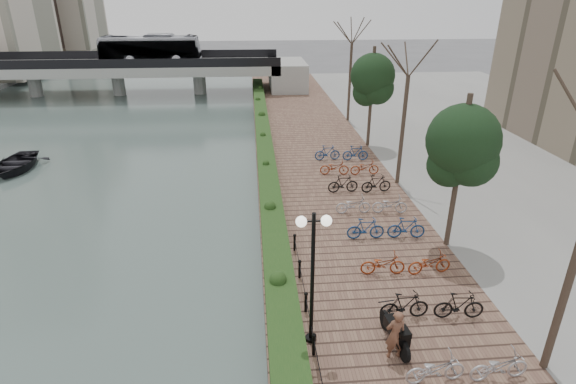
{
  "coord_description": "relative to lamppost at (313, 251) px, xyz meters",
  "views": [
    {
      "loc": [
        -0.21,
        -7.25,
        10.38
      ],
      "look_at": [
        1.35,
        11.73,
        2.0
      ],
      "focal_mm": 28.0,
      "sensor_mm": 36.0,
      "label": 1
    }
  ],
  "objects": [
    {
      "name": "river_water",
      "position": [
        -16.4,
        21.35,
        -3.71
      ],
      "size": [
        30.0,
        130.0,
        0.02
      ],
      "primitive_type": "cube",
      "color": "#455651",
      "rests_on": "ground"
    },
    {
      "name": "promenade",
      "position": [
        2.6,
        13.85,
        -3.47
      ],
      "size": [
        8.0,
        75.0,
        0.5
      ],
      "primitive_type": "cube",
      "color": "brown",
      "rests_on": "ground"
    },
    {
      "name": "inland_pavement",
      "position": [
        18.6,
        13.85,
        -3.47
      ],
      "size": [
        24.0,
        75.0,
        0.5
      ],
      "primitive_type": "cube",
      "color": "gray",
      "rests_on": "ground"
    },
    {
      "name": "hedge",
      "position": [
        -0.8,
        16.35,
        -2.92
      ],
      "size": [
        1.1,
        56.0,
        0.6
      ],
      "primitive_type": "cube",
      "color": "#153A15",
      "rests_on": "promenade"
    },
    {
      "name": "chain_fence",
      "position": [
        0.0,
        -1.65,
        -2.87
      ],
      "size": [
        0.1,
        14.1,
        0.7
      ],
      "color": "black",
      "rests_on": "promenade"
    },
    {
      "name": "lamppost",
      "position": [
        0.0,
        0.0,
        0.0
      ],
      "size": [
        1.02,
        0.32,
        4.41
      ],
      "color": "black",
      "rests_on": "promenade"
    },
    {
      "name": "motorcycle",
      "position": [
        2.52,
        -0.39,
        -2.68
      ],
      "size": [
        0.76,
        1.78,
        1.08
      ],
      "primitive_type": null,
      "rotation": [
        0.0,
        0.0,
        0.13
      ],
      "color": "black",
      "rests_on": "promenade"
    },
    {
      "name": "pedestrian",
      "position": [
        2.35,
        -0.91,
        -2.4
      ],
      "size": [
        0.61,
        0.4,
        1.64
      ],
      "primitive_type": "imported",
      "rotation": [
        0.0,
        0.0,
        3.16
      ],
      "color": "brown",
      "rests_on": "promenade"
    },
    {
      "name": "bicycle_parking",
      "position": [
        4.1,
        7.14,
        -2.74
      ],
      "size": [
        2.4,
        19.89,
        1.0
      ],
      "color": "#B0B0B5",
      "rests_on": "promenade"
    },
    {
      "name": "street_trees",
      "position": [
        6.6,
        9.04,
        -0.03
      ],
      "size": [
        3.2,
        37.12,
        6.8
      ],
      "color": "#372820",
      "rests_on": "promenade"
    },
    {
      "name": "bridge",
      "position": [
        -15.58,
        41.35,
        -0.35
      ],
      "size": [
        36.0,
        10.77,
        6.5
      ],
      "color": "#A4A59F",
      "rests_on": "ground"
    },
    {
      "name": "boat",
      "position": [
        -16.86,
        17.5,
        -3.24
      ],
      "size": [
        3.32,
        4.55,
        0.92
      ],
      "primitive_type": "imported",
      "rotation": [
        0.0,
        0.0,
        0.03
      ],
      "color": "black",
      "rests_on": "river_water"
    }
  ]
}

